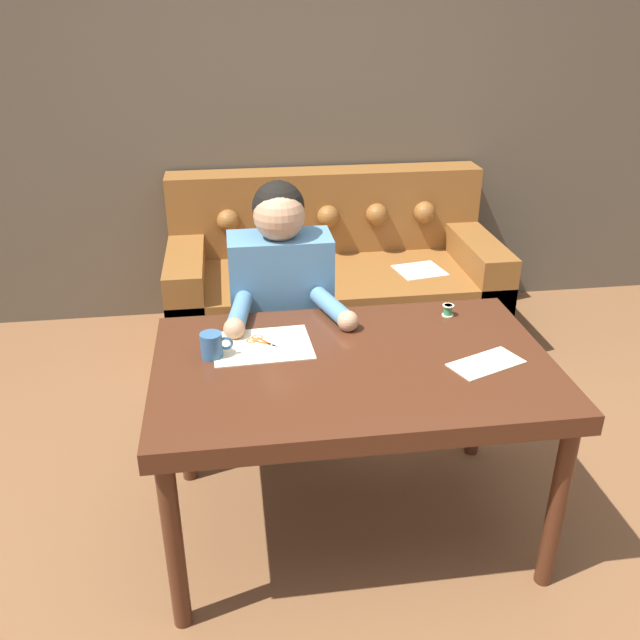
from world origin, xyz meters
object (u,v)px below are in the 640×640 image
(person, at_px, (282,318))
(couch, at_px, (332,283))
(scissors, at_px, (265,343))
(dining_table, at_px, (353,379))
(mug, at_px, (212,345))
(thread_spool, at_px, (448,310))

(person, bearing_deg, couch, 69.86)
(couch, height_order, scissors, couch)
(dining_table, relative_size, person, 1.14)
(couch, xyz_separation_m, mug, (-0.66, -1.53, 0.46))
(dining_table, height_order, couch, couch)
(dining_table, relative_size, thread_spool, 30.36)
(mug, distance_m, thread_spool, 0.93)
(scissors, bearing_deg, person, 77.35)
(scissors, height_order, mug, mug)
(person, relative_size, mug, 10.63)
(scissors, bearing_deg, couch, 72.00)
(person, distance_m, mug, 0.60)
(couch, bearing_deg, thread_spool, -79.44)
(dining_table, bearing_deg, thread_spool, 35.08)
(couch, distance_m, person, 1.14)
(mug, height_order, thread_spool, mug)
(dining_table, height_order, person, person)
(dining_table, distance_m, scissors, 0.35)
(person, height_order, mug, person)
(mug, bearing_deg, dining_table, -11.42)
(couch, height_order, thread_spool, couch)
(person, bearing_deg, thread_spool, -25.33)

